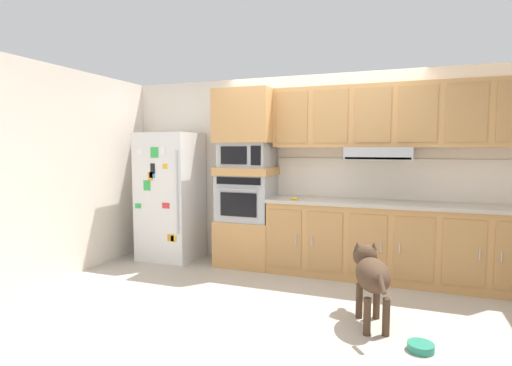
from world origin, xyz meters
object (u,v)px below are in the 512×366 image
Objects in this scene: refrigerator at (171,196)px; screwdriver at (295,199)px; microwave at (247,155)px; built_in_oven at (247,197)px; dog at (371,273)px; dog_food_bowl at (421,347)px.

screwdriver is at bearing -3.48° from refrigerator.
refrigerator is 2.73× the size of microwave.
refrigerator is at bearing -176.55° from built_in_oven.
screwdriver is at bearing 24.78° from dog.
microwave reaches higher than built_in_oven.
dog_food_bowl is at bearing -38.94° from microwave.
built_in_oven is at bearing 165.75° from screwdriver.
dog_food_bowl is (0.41, -0.39, -0.42)m from dog.
dog is (0.99, -1.13, -0.48)m from screwdriver.
screwdriver is at bearing -14.25° from built_in_oven.
built_in_oven is 0.78× the size of dog.
dog_food_bowl is (1.40, -1.52, -0.90)m from screwdriver.
refrigerator is at bearing 153.19° from dog_food_bowl.
dog is 0.70m from dog_food_bowl.
dog_food_bowl is (3.23, -1.63, -0.85)m from refrigerator.
built_in_oven reaches higher than dog_food_bowl.
built_in_oven is at bearing 3.45° from refrigerator.
built_in_oven is at bearing 141.07° from dog_food_bowl.
built_in_oven is 4.25× the size of screwdriver.
dog is (1.70, -1.31, -0.45)m from built_in_oven.
microwave is 2.37m from dog.
refrigerator is 1.97× the size of dog.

